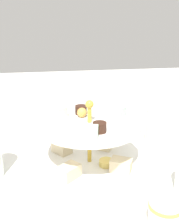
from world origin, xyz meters
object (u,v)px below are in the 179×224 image
at_px(tiered_serving_stand, 90,147).
at_px(water_glass_mid_back, 156,128).
at_px(butter_knife_left, 58,124).
at_px(teacup_with_saucer, 164,216).

distance_m(tiered_serving_stand, water_glass_mid_back, 0.22).
bearing_deg(tiered_serving_stand, butter_knife_left, 103.20).
bearing_deg(water_glass_mid_back, tiered_serving_stand, -159.43).
distance_m(teacup_with_saucer, water_glass_mid_back, 0.33).
height_order(tiered_serving_stand, water_glass_mid_back, tiered_serving_stand).
distance_m(tiered_serving_stand, teacup_with_saucer, 0.25).
bearing_deg(tiered_serving_stand, water_glass_mid_back, 20.57).
distance_m(tiered_serving_stand, butter_knife_left, 0.29).
bearing_deg(tiered_serving_stand, teacup_with_saucer, -67.84).
bearing_deg(water_glass_mid_back, teacup_with_saucer, -109.09).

